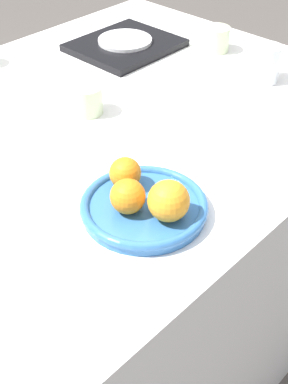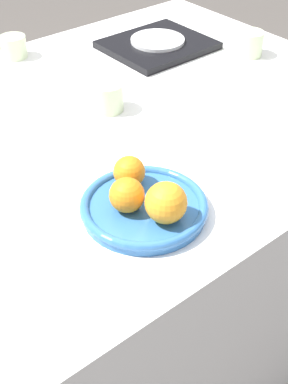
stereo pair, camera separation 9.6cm
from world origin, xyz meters
TOP-DOWN VIEW (x-y plane):
  - ground_plane at (0.00, 0.00)m, footprint 12.00×12.00m
  - table at (0.00, 0.00)m, footprint 1.39×1.04m
  - fruit_platter at (-0.16, -0.32)m, footprint 0.24×0.24m
  - orange_0 at (-0.15, -0.37)m, footprint 0.08×0.08m
  - orange_1 at (-0.19, -0.31)m, footprint 0.06×0.06m
  - orange_2 at (-0.14, -0.26)m, footprint 0.06×0.06m
  - water_glass at (0.45, -0.18)m, footprint 0.07×0.07m
  - serving_tray at (0.35, 0.23)m, footprint 0.29×0.25m
  - side_plate at (0.35, 0.23)m, footprint 0.16×0.16m
  - cup_0 at (0.52, 0.03)m, footprint 0.08×0.08m
  - cup_3 at (0.02, 0.03)m, footprint 0.07×0.07m

SIDE VIEW (x-z plane):
  - ground_plane at x=0.00m, z-range 0.00..0.00m
  - table at x=0.00m, z-range 0.00..0.77m
  - serving_tray at x=0.35m, z-range 0.77..0.79m
  - fruit_platter at x=-0.16m, z-range 0.77..0.80m
  - side_plate at x=0.35m, z-range 0.79..0.80m
  - cup_3 at x=0.02m, z-range 0.77..0.84m
  - cup_0 at x=0.52m, z-range 0.77..0.84m
  - water_glass at x=0.45m, z-range 0.77..0.87m
  - orange_2 at x=-0.14m, z-range 0.79..0.85m
  - orange_1 at x=-0.19m, z-range 0.79..0.86m
  - orange_0 at x=-0.15m, z-range 0.79..0.87m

